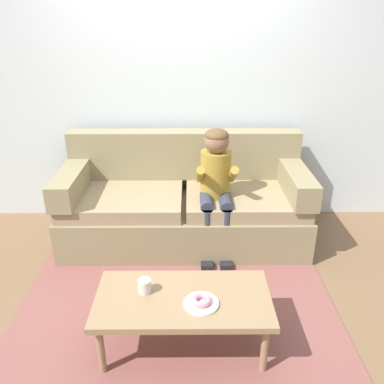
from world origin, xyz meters
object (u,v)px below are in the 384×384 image
(mug, at_px, (145,286))
(toy_controller, at_px, (125,286))
(couch, at_px, (184,204))
(coffee_table, at_px, (183,302))
(donut, at_px, (201,300))
(person_child, at_px, (216,180))

(mug, bearing_deg, toy_controller, 113.34)
(couch, height_order, mug, couch)
(coffee_table, relative_size, donut, 8.91)
(coffee_table, xyz_separation_m, mug, (-0.24, 0.05, 0.09))
(coffee_table, bearing_deg, couch, 90.28)
(couch, height_order, coffee_table, couch)
(couch, height_order, person_child, person_child)
(coffee_table, relative_size, mug, 11.88)
(donut, bearing_deg, person_child, 82.62)
(coffee_table, bearing_deg, person_child, 76.97)
(toy_controller, bearing_deg, mug, -55.26)
(couch, distance_m, person_child, 0.47)
(couch, distance_m, mug, 1.33)
(couch, relative_size, toy_controller, 9.62)
(person_child, bearing_deg, couch, 142.58)
(donut, distance_m, mug, 0.36)
(person_child, height_order, mug, person_child)
(coffee_table, bearing_deg, donut, -32.53)
(mug, relative_size, toy_controller, 0.40)
(coffee_table, bearing_deg, mug, 168.53)
(coffee_table, height_order, toy_controller, coffee_table)
(donut, bearing_deg, coffee_table, 147.47)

